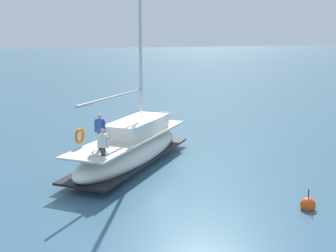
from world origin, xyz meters
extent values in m
plane|color=#38607A|center=(0.00, 0.00, 0.00)|extent=(400.00, 400.00, 0.00)
ellipsoid|color=white|center=(1.07, -1.29, 0.70)|extent=(8.28, 8.68, 1.40)
cube|color=black|center=(1.07, -1.29, 0.39)|extent=(8.16, 8.56, 0.10)
cube|color=beige|center=(1.07, -1.29, 1.44)|extent=(7.81, 8.20, 0.08)
cube|color=white|center=(0.58, -0.76, 1.83)|extent=(4.16, 4.31, 0.70)
cylinder|color=silver|center=(0.25, -0.41, 6.78)|extent=(0.16, 0.16, 10.59)
cylinder|color=#B7B7BC|center=(2.21, -2.53, 3.60)|extent=(4.00, 4.31, 0.12)
cylinder|color=silver|center=(-1.93, 1.95, 1.95)|extent=(0.70, 0.65, 0.06)
torus|color=orange|center=(1.99, -4.03, 1.95)|extent=(0.58, 0.61, 0.70)
cylinder|color=#33333D|center=(3.02, -3.41, 1.88)|extent=(0.20, 0.20, 0.80)
cube|color=#3351AD|center=(3.02, -3.41, 2.56)|extent=(0.37, 0.36, 0.56)
sphere|color=beige|center=(3.02, -3.41, 2.95)|extent=(0.20, 0.20, 0.20)
cylinder|color=#3351AD|center=(2.86, -3.56, 2.51)|extent=(0.09, 0.09, 0.50)
cylinder|color=#3351AD|center=(3.18, -3.26, 2.51)|extent=(0.09, 0.09, 0.50)
cylinder|color=#33333D|center=(3.91, -3.56, 1.66)|extent=(0.20, 0.20, 0.35)
cube|color=white|center=(3.91, -3.56, 2.11)|extent=(0.37, 0.36, 0.56)
sphere|color=tan|center=(3.91, -3.56, 2.50)|extent=(0.20, 0.20, 0.20)
cylinder|color=white|center=(3.75, -3.71, 2.06)|extent=(0.09, 0.09, 0.50)
cylinder|color=white|center=(4.07, -3.42, 2.06)|extent=(0.09, 0.09, 0.50)
torus|color=silver|center=(2.86, -3.23, 2.10)|extent=(0.60, 0.56, 0.76)
sphere|color=#EA4C19|center=(9.10, 2.59, 0.17)|extent=(0.57, 0.57, 0.57)
cylinder|color=black|center=(9.10, 2.59, 0.47)|extent=(0.04, 0.04, 0.60)
camera|label=1|loc=(20.61, -8.60, 6.28)|focal=46.93mm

